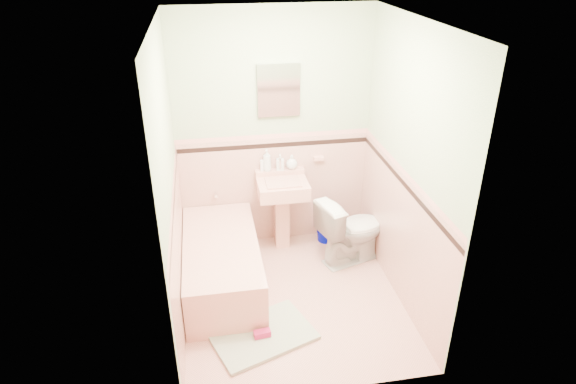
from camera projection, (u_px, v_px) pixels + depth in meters
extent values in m
plane|color=#E5A596|center=(293.00, 298.00, 4.72)|extent=(2.20, 2.20, 0.00)
plane|color=white|center=(294.00, 21.00, 3.58)|extent=(2.20, 2.20, 0.00)
plane|color=#F5E5C8|center=(274.00, 133.00, 5.12)|extent=(2.50, 0.00, 2.50)
plane|color=#F5E5C8|center=(324.00, 252.00, 3.19)|extent=(2.50, 0.00, 2.50)
plane|color=#F5E5C8|center=(170.00, 188.00, 4.00)|extent=(0.00, 2.50, 2.50)
plane|color=#F5E5C8|center=(408.00, 170.00, 4.31)|extent=(0.00, 2.50, 2.50)
plane|color=#E7AA9B|center=(275.00, 190.00, 5.40)|extent=(2.00, 0.00, 2.00)
plane|color=#E7AA9B|center=(321.00, 329.00, 3.50)|extent=(2.00, 0.00, 2.00)
plane|color=#E7AA9B|center=(180.00, 256.00, 4.30)|extent=(0.00, 2.20, 2.20)
plane|color=#E7AA9B|center=(399.00, 235.00, 4.60)|extent=(0.00, 2.20, 2.20)
plane|color=black|center=(274.00, 145.00, 5.16)|extent=(2.00, 0.00, 2.00)
plane|color=black|center=(323.00, 267.00, 3.26)|extent=(2.00, 0.00, 2.00)
plane|color=black|center=(174.00, 202.00, 4.06)|extent=(0.00, 2.20, 2.20)
plane|color=black|center=(404.00, 184.00, 4.36)|extent=(0.00, 2.20, 2.20)
plane|color=#E5988D|center=(274.00, 136.00, 5.12)|extent=(2.00, 0.00, 2.00)
plane|color=#E5988D|center=(324.00, 255.00, 3.22)|extent=(2.00, 0.00, 2.00)
plane|color=#E5988D|center=(173.00, 191.00, 4.02)|extent=(0.00, 2.20, 2.20)
plane|color=#E5988D|center=(405.00, 173.00, 4.32)|extent=(0.00, 2.20, 2.20)
cube|color=#E09B8A|center=(222.00, 265.00, 4.81)|extent=(0.70, 1.50, 0.45)
cylinder|color=silver|center=(216.00, 194.00, 5.26)|extent=(0.04, 0.12, 0.04)
cylinder|color=silver|center=(280.00, 163.00, 5.18)|extent=(0.02, 0.02, 0.10)
cube|color=white|center=(279.00, 90.00, 4.89)|extent=(0.42, 0.04, 0.52)
cube|color=#E09B8A|center=(319.00, 158.00, 5.29)|extent=(0.11, 0.06, 0.04)
imported|color=#B2B2B2|center=(267.00, 160.00, 5.18)|extent=(0.12, 0.12, 0.24)
imported|color=#B2B2B2|center=(280.00, 162.00, 5.21)|extent=(0.09, 0.09, 0.17)
imported|color=#B2B2B2|center=(292.00, 162.00, 5.23)|extent=(0.15, 0.15, 0.15)
cylinder|color=white|center=(262.00, 165.00, 5.19)|extent=(0.04, 0.04, 0.12)
imported|color=white|center=(352.00, 230.00, 5.13)|extent=(0.80, 0.60, 0.72)
cube|color=#96A186|center=(262.00, 335.00, 4.27)|extent=(0.97, 0.81, 0.03)
cube|color=#BF1E59|center=(262.00, 334.00, 4.22)|extent=(0.15, 0.08, 0.06)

